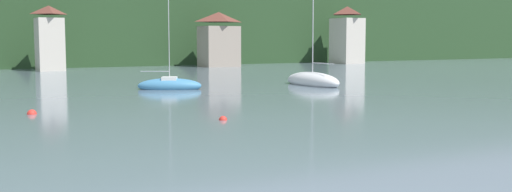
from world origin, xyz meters
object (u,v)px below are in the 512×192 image
object	(u,v)px
shore_building_central	(219,40)
sailboat_far_0	(312,81)
mooring_buoy_mid	(32,114)
mooring_buoy_near	(223,120)
shore_building_eastcentral	(347,36)
sailboat_far_6	(170,85)
shore_building_westcentral	(50,39)

from	to	relation	value
shore_building_central	sailboat_far_0	bearing A→B (deg)	-103.59
sailboat_far_0	mooring_buoy_mid	xyz separation A→B (m)	(-23.62, -9.00, -0.36)
mooring_buoy_near	shore_building_central	bearing A→B (deg)	64.34
shore_building_eastcentral	mooring_buoy_mid	xyz separation A→B (m)	(-55.52, -45.05, -4.49)
mooring_buoy_mid	mooring_buoy_near	bearing A→B (deg)	-42.10
shore_building_central	mooring_buoy_near	bearing A→B (deg)	-115.66
shore_building_central	shore_building_eastcentral	size ratio (longest dim) A/B	0.84
shore_building_central	mooring_buoy_mid	bearing A→B (deg)	-125.78
sailboat_far_6	mooring_buoy_near	size ratio (longest dim) A/B	19.11
sailboat_far_6	mooring_buoy_mid	distance (m)	16.14
shore_building_westcentral	sailboat_far_0	bearing A→B (deg)	-67.65
shore_building_westcentral	sailboat_far_0	distance (m)	38.59
shore_building_westcentral	sailboat_far_0	size ratio (longest dim) A/B	0.76
shore_building_westcentral	shore_building_central	world-z (taller)	shore_building_westcentral
shore_building_westcentral	mooring_buoy_near	distance (m)	51.49
shore_building_eastcentral	sailboat_far_0	bearing A→B (deg)	-131.51
shore_building_central	mooring_buoy_near	distance (m)	57.31
mooring_buoy_mid	sailboat_far_0	bearing A→B (deg)	20.87
shore_building_westcentral	shore_building_central	distance (m)	23.26
shore_building_central	sailboat_far_6	distance (m)	39.60
shore_building_eastcentral	mooring_buoy_mid	distance (m)	71.64
shore_building_central	mooring_buoy_near	xyz separation A→B (m)	(-24.76, -51.55, -3.76)
shore_building_westcentral	mooring_buoy_mid	distance (m)	45.61
shore_building_central	sailboat_far_6	size ratio (longest dim) A/B	1.03
sailboat_far_0	sailboat_far_6	distance (m)	12.07
sailboat_far_6	mooring_buoy_near	xyz separation A→B (m)	(-4.23, -17.87, -0.30)
sailboat_far_6	mooring_buoy_mid	xyz separation A→B (m)	(-11.73, -11.09, -0.30)
mooring_buoy_near	mooring_buoy_mid	size ratio (longest dim) A/B	0.80
shore_building_central	sailboat_far_0	size ratio (longest dim) A/B	0.74
shore_building_eastcentral	sailboat_far_6	xyz separation A→B (m)	(-43.79, -33.96, -4.19)
shore_building_eastcentral	shore_building_westcentral	bearing A→B (deg)	-179.38
shore_building_westcentral	shore_building_central	xyz separation A→B (m)	(23.26, 0.22, -0.13)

